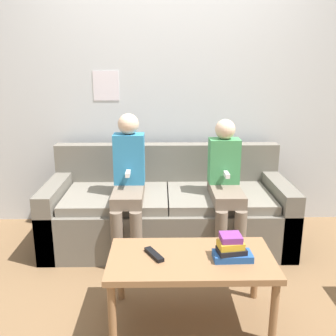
{
  "coord_description": "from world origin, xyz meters",
  "views": [
    {
      "loc": [
        -0.05,
        -2.43,
        1.47
      ],
      "look_at": [
        0.0,
        0.39,
        0.68
      ],
      "focal_mm": 40.0,
      "sensor_mm": 36.0,
      "label": 1
    }
  ],
  "objects_px": {
    "coffee_table": "(191,264)",
    "tv_remote": "(154,254)",
    "person_left": "(128,180)",
    "couch": "(168,211)",
    "person_right": "(226,182)"
  },
  "relations": [
    {
      "from": "person_right",
      "to": "tv_remote",
      "type": "xyz_separation_m",
      "value": [
        -0.54,
        -0.84,
        -0.16
      ]
    },
    {
      "from": "coffee_table",
      "to": "tv_remote",
      "type": "height_order",
      "value": "tv_remote"
    },
    {
      "from": "couch",
      "to": "tv_remote",
      "type": "distance_m",
      "value": 1.04
    },
    {
      "from": "couch",
      "to": "person_right",
      "type": "distance_m",
      "value": 0.58
    },
    {
      "from": "couch",
      "to": "coffee_table",
      "type": "height_order",
      "value": "couch"
    },
    {
      "from": "person_left",
      "to": "tv_remote",
      "type": "bearing_deg",
      "value": -75.88
    },
    {
      "from": "couch",
      "to": "tv_remote",
      "type": "height_order",
      "value": "couch"
    },
    {
      "from": "person_left",
      "to": "tv_remote",
      "type": "distance_m",
      "value": 0.89
    },
    {
      "from": "person_right",
      "to": "tv_remote",
      "type": "height_order",
      "value": "person_right"
    },
    {
      "from": "coffee_table",
      "to": "person_right",
      "type": "xyz_separation_m",
      "value": [
        0.33,
        0.85,
        0.22
      ]
    },
    {
      "from": "coffee_table",
      "to": "tv_remote",
      "type": "relative_size",
      "value": 5.62
    },
    {
      "from": "person_left",
      "to": "person_right",
      "type": "xyz_separation_m",
      "value": [
        0.76,
        -0.01,
        -0.02
      ]
    },
    {
      "from": "coffee_table",
      "to": "person_left",
      "type": "xyz_separation_m",
      "value": [
        -0.42,
        0.85,
        0.25
      ]
    },
    {
      "from": "tv_remote",
      "to": "person_right",
      "type": "bearing_deg",
      "value": 27.73
    },
    {
      "from": "coffee_table",
      "to": "person_right",
      "type": "distance_m",
      "value": 0.94
    }
  ]
}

